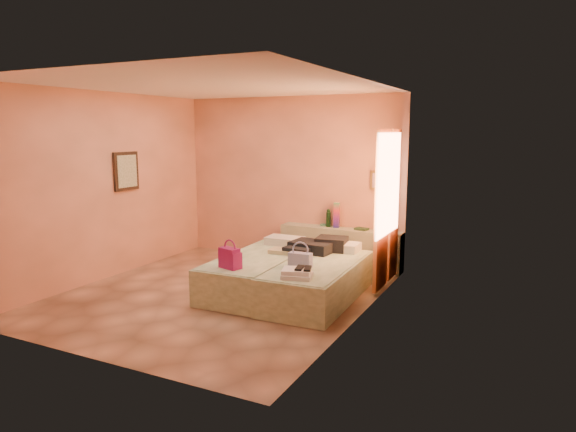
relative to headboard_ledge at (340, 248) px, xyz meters
name	(u,v)px	position (x,y,z in m)	size (l,w,h in m)	color
ground	(219,294)	(-0.98, -2.10, -0.33)	(4.50, 4.50, 0.00)	tan
room_walls	(252,162)	(-0.77, -1.53, 1.46)	(4.02, 4.51, 2.81)	#F5A482
headboard_ledge	(340,248)	(0.00, 0.00, 0.00)	(2.05, 0.30, 0.65)	#AFB997
bed_left	(259,273)	(-0.57, -1.70, -0.08)	(0.90, 2.00, 0.50)	beige
bed_right	(318,281)	(0.33, -1.70, -0.08)	(0.90, 2.00, 0.50)	beige
water_bottle	(328,218)	(-0.23, 0.03, 0.46)	(0.08, 0.08, 0.28)	#153B1C
rainbow_box	(337,215)	(-0.08, 0.03, 0.53)	(0.09, 0.09, 0.41)	#91115E
small_dish	(324,225)	(-0.33, 0.07, 0.34)	(0.12, 0.12, 0.03)	#519571
green_book	(362,229)	(0.35, 0.01, 0.34)	(0.20, 0.15, 0.03)	#264729
flower_vase	(386,226)	(0.77, -0.07, 0.45)	(0.19, 0.19, 0.24)	silver
magenta_handbag	(230,258)	(-0.58, -2.42, 0.31)	(0.28, 0.16, 0.27)	#91115E
khaki_garment	(282,251)	(-0.37, -1.40, 0.20)	(0.33, 0.26, 0.06)	tan
clothes_pile	(316,246)	(0.05, -1.14, 0.27)	(0.64, 0.64, 0.19)	black
blue_handbag	(300,260)	(0.20, -1.99, 0.27)	(0.29, 0.13, 0.19)	#4351A2
towel_stack	(297,274)	(0.36, -2.43, 0.23)	(0.35, 0.30, 0.10)	white
sandal_pair	(303,268)	(0.42, -2.39, 0.29)	(0.16, 0.21, 0.02)	black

